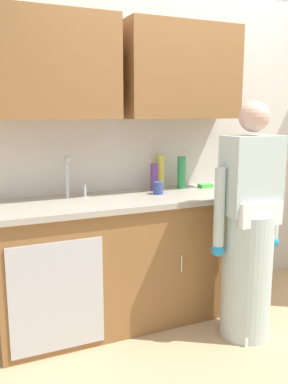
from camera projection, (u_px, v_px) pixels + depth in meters
name	position (u px, v px, depth m)	size (l,w,h in m)	color
ground_plane	(243.00, 347.00, 2.81)	(9.00, 9.00, 0.00)	tan
kitchen_wall_with_uppers	(161.00, 121.00, 3.37)	(4.80, 0.44, 2.70)	beige
counter_cabinet	(128.00, 261.00, 3.13)	(1.90, 0.62, 0.90)	brown
countertop	(127.00, 200.00, 3.04)	(1.96, 0.66, 0.04)	#A8A093
sink	(78.00, 203.00, 2.90)	(0.50, 0.36, 0.35)	#B7BABF
person_at_sink	(248.00, 240.00, 2.84)	(0.55, 0.34, 1.62)	white
bottle_soap	(181.00, 173.00, 3.37)	(0.07, 0.07, 0.26)	#2D8C4C
bottle_water_short	(161.00, 172.00, 3.38)	(0.06, 0.06, 0.27)	#D8D14C
bottle_cleaner_spray	(154.00, 177.00, 3.28)	(0.06, 0.06, 0.21)	#66388C
cup_by_sink	(158.00, 188.00, 3.15)	(0.08, 0.08, 0.09)	#33478C
sponge	(205.00, 186.00, 3.43)	(0.11, 0.07, 0.03)	#4CBF4C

